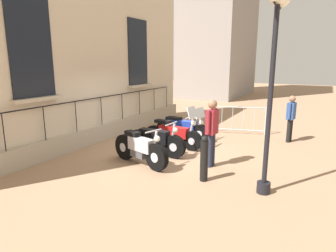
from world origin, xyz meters
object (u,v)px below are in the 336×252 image
Objects in this scene: motorcycle_black at (155,141)px; pedestrian_walking at (212,129)px; motorcycle_silver at (140,149)px; lamppost at (275,31)px; pedestrian_standing at (291,116)px; motorcycle_blue at (182,128)px; crowd_barrier at (238,119)px; motorcycle_red at (173,134)px; bollard at (204,158)px.

motorcycle_black is 1.89m from pedestrian_walking.
motorcycle_silver is 0.48× the size of lamppost.
motorcycle_silver is 1.24× the size of pedestrian_standing.
motorcycle_black is 0.94× the size of motorcycle_blue.
motorcycle_silver reaches higher than motorcycle_black.
lamppost reaches higher than pedestrian_standing.
motorcycle_blue is at bearing 92.78° from motorcycle_silver.
motorcycle_silver is 0.99× the size of motorcycle_black.
motorcycle_black is at bearing 175.46° from pedestrian_walking.
motorcycle_black is at bearing -111.24° from crowd_barrier.
motorcycle_red is 1.18× the size of pedestrian_walking.
lamppost is 2.08× the size of crowd_barrier.
crowd_barrier is (-1.90, 4.84, -2.72)m from lamppost.
motorcycle_red is 2.81m from bollard.
pedestrian_standing reaches higher than motorcycle_red.
motorcycle_red is 0.99× the size of motorcycle_blue.
motorcycle_silver is 0.94× the size of motorcycle_red.
motorcycle_blue is at bearing 131.33° from pedestrian_walking.
lamppost is 5.15m from pedestrian_standing.
bollard is at bearing -29.73° from motorcycle_black.
motorcycle_silver is 5.44m from pedestrian_standing.
pedestrian_standing is at bearing 53.35° from motorcycle_silver.
motorcycle_blue is (-0.16, 1.02, -0.01)m from motorcycle_red.
pedestrian_standing is (3.37, 1.46, 0.48)m from motorcycle_blue.
motorcycle_red is at bearing 132.35° from bollard.
crowd_barrier is (1.44, 3.70, 0.14)m from motorcycle_black.
motorcycle_red is at bearing -115.88° from crowd_barrier.
pedestrian_walking is (-1.55, 1.00, -2.27)m from lamppost.
motorcycle_blue is 1.07× the size of crowd_barrier.
bollard is at bearing -56.54° from motorcycle_blue.
motorcycle_blue is 5.42m from lamppost.
lamppost is 2.92m from pedestrian_walking.
motorcycle_blue reaches higher than motorcycle_black.
lamppost is 5.87m from crowd_barrier.
motorcycle_silver is 1.87m from motorcycle_red.
crowd_barrier is at bearing 73.65° from motorcycle_silver.
motorcycle_red is at bearing -142.36° from pedestrian_standing.
motorcycle_red reaches higher than motorcycle_black.
motorcycle_silver is at bearing -85.03° from motorcycle_black.
bollard is at bearing -83.56° from crowd_barrier.
motorcycle_red is 4.09m from pedestrian_standing.
crowd_barrier is 1.24× the size of pedestrian_standing.
pedestrian_walking is (0.35, -3.85, 0.45)m from crowd_barrier.
lamppost is at bearing -68.59° from crowd_barrier.
lamppost is 2.32× the size of pedestrian_walking.
motorcycle_silver is 0.93× the size of motorcycle_blue.
pedestrian_walking is at bearing -84.80° from crowd_barrier.
bollard is 0.61× the size of pedestrian_walking.
pedestrian_standing is at bearing 23.37° from motorcycle_blue.
bollard is 1.12m from pedestrian_walking.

